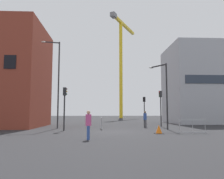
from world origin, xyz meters
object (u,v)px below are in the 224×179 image
at_px(traffic_light_crosswalk, 161,103).
at_px(traffic_light_far, 65,101).
at_px(pedestrian_waiting, 145,118).
at_px(traffic_light_near, 144,105).
at_px(streetlamp_tall, 57,78).
at_px(streetlamp_short, 164,89).
at_px(construction_crane, 121,55).
at_px(pedestrian_walking, 88,123).
at_px(traffic_cone_by_barrier, 159,130).

xyz_separation_m(traffic_light_crosswalk, traffic_light_far, (-9.75, -4.89, -0.13)).
relative_size(traffic_light_crosswalk, pedestrian_waiting, 2.33).
height_order(traffic_light_far, pedestrian_waiting, traffic_light_far).
bearing_deg(traffic_light_near, streetlamp_tall, -139.19).
xyz_separation_m(streetlamp_short, traffic_light_near, (0.17, 10.86, -1.22)).
bearing_deg(construction_crane, streetlamp_tall, -104.63).
distance_m(streetlamp_tall, traffic_light_far, 3.99).
height_order(streetlamp_tall, traffic_light_near, streetlamp_tall).
xyz_separation_m(pedestrian_walking, pedestrian_waiting, (5.29, 9.96, 0.00)).
bearing_deg(pedestrian_waiting, traffic_cone_by_barrier, -92.20).
height_order(traffic_light_crosswalk, traffic_light_far, traffic_light_crosswalk).
relative_size(traffic_light_near, traffic_light_crosswalk, 0.95).
bearing_deg(streetlamp_short, pedestrian_walking, -132.01).
distance_m(streetlamp_tall, streetlamp_short, 10.61).
bearing_deg(traffic_cone_by_barrier, streetlamp_short, 68.24).
bearing_deg(traffic_cone_by_barrier, traffic_light_crosswalk, 73.91).
xyz_separation_m(streetlamp_short, traffic_cone_by_barrier, (-1.59, -3.98, -3.45)).
xyz_separation_m(traffic_light_far, pedestrian_waiting, (7.75, 3.67, -1.54)).
xyz_separation_m(construction_crane, streetlamp_tall, (-9.78, -37.47, -12.30)).
bearing_deg(traffic_light_crosswalk, streetlamp_short, -99.85).
relative_size(streetlamp_short, traffic_light_crosswalk, 1.56).
height_order(construction_crane, streetlamp_tall, construction_crane).
relative_size(streetlamp_short, pedestrian_walking, 3.65).
height_order(streetlamp_short, traffic_light_near, streetlamp_short).
bearing_deg(traffic_light_near, construction_crane, 91.57).
relative_size(streetlamp_short, traffic_light_near, 1.64).
bearing_deg(streetlamp_short, traffic_light_crosswalk, 80.15).
bearing_deg(traffic_light_far, streetlamp_short, 6.63).
xyz_separation_m(streetlamp_short, traffic_light_far, (-9.09, -1.06, -1.23)).
bearing_deg(streetlamp_tall, construction_crane, 75.37).
bearing_deg(pedestrian_waiting, construction_crane, 88.86).
relative_size(streetlamp_tall, pedestrian_walking, 5.17).
bearing_deg(traffic_light_far, construction_crane, 78.11).
height_order(traffic_light_near, pedestrian_waiting, traffic_light_near).
distance_m(streetlamp_tall, pedestrian_waiting, 9.96).
relative_size(streetlamp_tall, streetlamp_short, 1.42).
distance_m(traffic_light_far, pedestrian_waiting, 8.71).
bearing_deg(traffic_light_far, pedestrian_waiting, 25.31).
distance_m(traffic_light_near, traffic_light_far, 15.09).
distance_m(streetlamp_short, traffic_light_near, 10.93).
relative_size(construction_crane, pedestrian_waiting, 15.99).
relative_size(traffic_light_far, pedestrian_waiting, 2.21).
xyz_separation_m(construction_crane, pedestrian_waiting, (-0.73, -36.60, -16.36)).
relative_size(construction_crane, streetlamp_short, 4.40).
height_order(traffic_light_near, traffic_light_crosswalk, traffic_light_crosswalk).
xyz_separation_m(streetlamp_tall, pedestrian_walking, (3.77, -9.10, -4.07)).
xyz_separation_m(construction_crane, traffic_cone_by_barrier, (-0.98, -43.19, -17.05)).
xyz_separation_m(traffic_light_far, pedestrian_walking, (2.46, -6.30, -1.55)).
relative_size(streetlamp_tall, traffic_light_near, 2.33).
distance_m(streetlamp_short, pedestrian_walking, 10.28).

